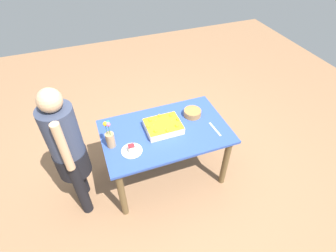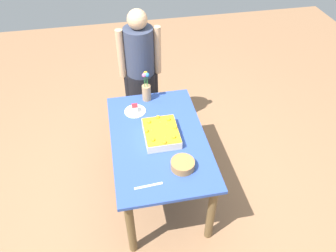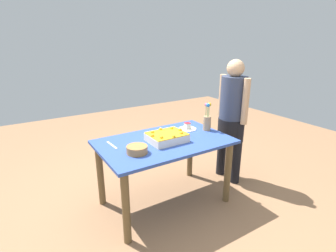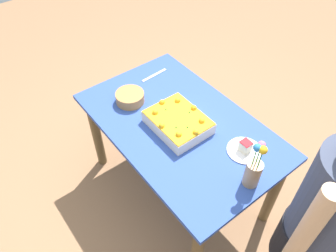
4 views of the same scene
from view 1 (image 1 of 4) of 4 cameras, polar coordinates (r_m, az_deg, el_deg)
name	(u,v)px [view 1 (image 1 of 4)]	position (r m, az deg, el deg)	size (l,w,h in m)	color
ground_plane	(166,173)	(3.28, -0.49, -10.26)	(8.00, 8.00, 0.00)	#9A6E4B
dining_table	(165,139)	(2.83, -0.56, -2.80)	(1.32, 0.82, 0.73)	#304EA3
sheet_cake	(163,126)	(2.73, -1.03, -0.04)	(0.37, 0.29, 0.11)	#FFE8CD
serving_plate_with_slice	(132,150)	(2.55, -7.91, -5.11)	(0.20, 0.20, 0.08)	white
cake_knife	(215,129)	(2.80, 10.20, -0.68)	(0.22, 0.02, 0.00)	silver
flower_vase	(110,138)	(2.57, -12.53, -2.46)	(0.09, 0.09, 0.31)	tan
fruit_bowl	(192,113)	(2.92, 5.34, 2.87)	(0.19, 0.19, 0.07)	#B1783F
person_standing	(67,148)	(2.57, -21.05, -4.40)	(0.31, 0.45, 1.49)	black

